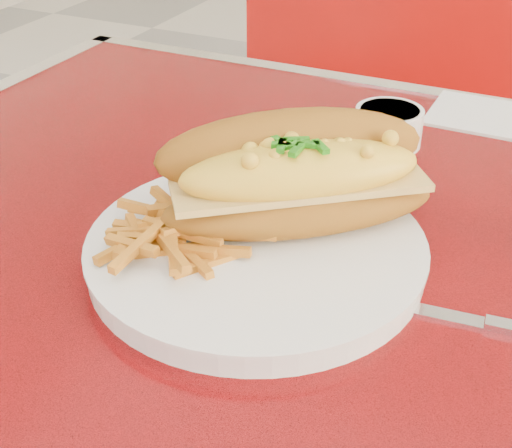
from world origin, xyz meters
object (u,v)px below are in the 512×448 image
at_px(gravy_ramekin, 388,125).
at_px(knife, 473,320).
at_px(booth_bench_far, 465,241).
at_px(fork, 338,248).
at_px(dinner_plate, 256,250).
at_px(diner_table, 360,366).
at_px(sauce_cup_left, 253,156).
at_px(mac_hoagie, 296,175).

height_order(gravy_ramekin, knife, gravy_ramekin).
relative_size(booth_bench_far, fork, 9.33).
height_order(booth_bench_far, knife, booth_bench_far).
bearing_deg(dinner_plate, diner_table, 42.51).
distance_m(diner_table, booth_bench_far, 0.87).
xyz_separation_m(booth_bench_far, dinner_plate, (-0.09, -0.89, 0.50)).
distance_m(gravy_ramekin, knife, 0.33).
xyz_separation_m(sauce_cup_left, knife, (0.28, -0.17, -0.01)).
height_order(mac_hoagie, fork, mac_hoagie).
relative_size(booth_bench_far, knife, 6.15).
distance_m(mac_hoagie, knife, 0.20).
bearing_deg(diner_table, dinner_plate, -137.49).
distance_m(booth_bench_far, dinner_plate, 1.02).
xyz_separation_m(booth_bench_far, sauce_cup_left, (-0.17, -0.73, 0.50)).
height_order(sauce_cup_left, knife, sauce_cup_left).
xyz_separation_m(fork, sauce_cup_left, (-0.15, 0.14, -0.01)).
height_order(dinner_plate, mac_hoagie, mac_hoagie).
bearing_deg(gravy_ramekin, knife, -61.77).
xyz_separation_m(mac_hoagie, fork, (0.05, -0.03, -0.05)).
distance_m(diner_table, dinner_plate, 0.21).
height_order(fork, knife, fork).
bearing_deg(knife, sauce_cup_left, 143.71).
xyz_separation_m(dinner_plate, gravy_ramekin, (0.04, 0.29, 0.01)).
height_order(booth_bench_far, gravy_ramekin, booth_bench_far).
height_order(diner_table, dinner_plate, dinner_plate).
relative_size(diner_table, knife, 6.31).
bearing_deg(diner_table, booth_bench_far, 90.00).
bearing_deg(sauce_cup_left, booth_bench_far, 77.08).
bearing_deg(mac_hoagie, dinner_plate, -146.15).
relative_size(diner_table, dinner_plate, 4.00).
distance_m(booth_bench_far, sauce_cup_left, 0.90).
xyz_separation_m(dinner_plate, mac_hoagie, (0.02, 0.05, 0.06)).
bearing_deg(mac_hoagie, diner_table, -13.91).
distance_m(mac_hoagie, fork, 0.08).
bearing_deg(dinner_plate, knife, -1.14).
relative_size(dinner_plate, knife, 1.58).
relative_size(diner_table, fork, 9.56).
xyz_separation_m(diner_table, sauce_cup_left, (-0.17, 0.08, 0.18)).
bearing_deg(diner_table, fork, -106.45).
bearing_deg(gravy_ramekin, sauce_cup_left, -132.78).
relative_size(mac_hoagie, knife, 1.41).
bearing_deg(mac_hoagie, sauce_cup_left, 93.73).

